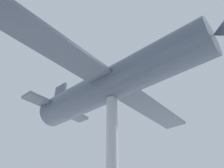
# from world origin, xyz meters

# --- Properties ---
(suspended_airplane) EXTENTS (15.43, 13.14, 3.01)m
(suspended_airplane) POSITION_xyz_m (-0.08, 0.33, 8.54)
(suspended_airplane) COLOR #4C5666
(suspended_airplane) RESTS_ON support_pylon_central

